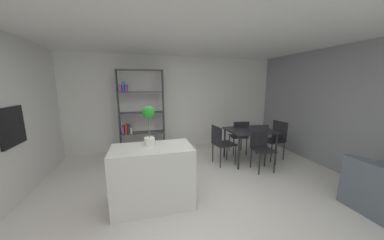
% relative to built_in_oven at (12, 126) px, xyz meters
% --- Properties ---
extents(ground_plane, '(9.15, 9.15, 0.00)m').
position_rel_built_in_oven_xyz_m(ground_plane, '(2.57, -0.78, -1.21)').
color(ground_plane, silver).
extents(ceiling_slab, '(6.65, 5.76, 0.06)m').
position_rel_built_in_oven_xyz_m(ceiling_slab, '(2.57, -0.78, 1.43)').
color(ceiling_slab, white).
rests_on(ceiling_slab, ground_plane).
extents(back_partition, '(6.65, 0.06, 2.61)m').
position_rel_built_in_oven_xyz_m(back_partition, '(2.57, 2.07, 0.09)').
color(back_partition, white).
rests_on(back_partition, ground_plane).
extents(right_partition_gray, '(0.06, 5.76, 2.61)m').
position_rel_built_in_oven_xyz_m(right_partition_gray, '(5.86, -0.78, 0.09)').
color(right_partition_gray, gray).
rests_on(right_partition_gray, ground_plane).
extents(built_in_oven, '(0.06, 0.57, 0.60)m').
position_rel_built_in_oven_xyz_m(built_in_oven, '(0.00, 0.00, 0.00)').
color(built_in_oven, black).
rests_on(built_in_oven, ground_plane).
extents(kitchen_island, '(1.19, 0.64, 0.93)m').
position_rel_built_in_oven_xyz_m(kitchen_island, '(2.01, -0.66, -0.75)').
color(kitchen_island, silver).
rests_on(kitchen_island, ground_plane).
extents(potted_plant_on_island, '(0.19, 0.19, 0.60)m').
position_rel_built_in_oven_xyz_m(potted_plant_on_island, '(1.99, -0.55, 0.08)').
color(potted_plant_on_island, white).
rests_on(potted_plant_on_island, kitchen_island).
extents(open_bookshelf, '(1.15, 0.32, 2.20)m').
position_rel_built_in_oven_xyz_m(open_bookshelf, '(1.82, 1.73, -0.11)').
color(open_bookshelf, '#4C4C51').
rests_on(open_bookshelf, ground_plane).
extents(dining_table, '(1.06, 0.86, 0.78)m').
position_rel_built_in_oven_xyz_m(dining_table, '(4.35, 0.48, -0.52)').
color(dining_table, '#232328').
rests_on(dining_table, ground_plane).
extents(dining_chair_near, '(0.43, 0.42, 0.96)m').
position_rel_built_in_oven_xyz_m(dining_chair_near, '(4.36, 0.03, -0.65)').
color(dining_chair_near, '#232328').
rests_on(dining_chair_near, ground_plane).
extents(dining_chair_window_side, '(0.49, 0.49, 0.93)m').
position_rel_built_in_oven_xyz_m(dining_chair_window_side, '(5.10, 0.49, -0.66)').
color(dining_chair_window_side, '#232328').
rests_on(dining_chair_window_side, ground_plane).
extents(dining_chair_far, '(0.46, 0.46, 0.90)m').
position_rel_built_in_oven_xyz_m(dining_chair_far, '(4.34, 0.94, -0.67)').
color(dining_chair_far, '#232328').
rests_on(dining_chair_far, ground_plane).
extents(dining_chair_island_side, '(0.51, 0.47, 0.91)m').
position_rel_built_in_oven_xyz_m(dining_chair_island_side, '(3.61, 0.47, -0.66)').
color(dining_chair_island_side, '#232328').
rests_on(dining_chair_island_side, ground_plane).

